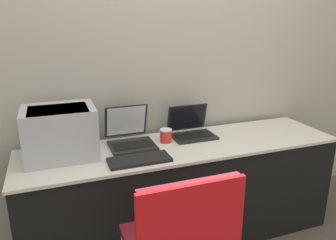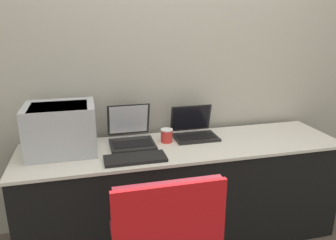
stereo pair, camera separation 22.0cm
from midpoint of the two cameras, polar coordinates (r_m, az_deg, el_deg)
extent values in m
cube|color=#B7B2A3|center=(2.47, 2.97, 11.09)|extent=(8.00, 0.05, 2.60)
cube|color=black|center=(2.43, 5.24, -12.65)|extent=(2.20, 0.56, 0.71)
cube|color=silver|center=(2.27, 5.49, -4.64)|extent=(2.22, 0.58, 0.02)
cube|color=#B2B7BC|center=(2.17, -15.40, -1.50)|extent=(0.43, 0.35, 0.32)
cube|color=#51565B|center=(2.10, -15.70, 1.58)|extent=(0.35, 0.26, 0.06)
cube|color=black|center=(2.25, -3.43, -4.32)|extent=(0.30, 0.25, 0.02)
cube|color=black|center=(2.23, -3.37, -4.19)|extent=(0.27, 0.14, 0.00)
cube|color=black|center=(2.36, -4.26, 0.04)|extent=(0.30, 0.09, 0.24)
cube|color=silver|center=(2.35, -4.23, 0.05)|extent=(0.27, 0.08, 0.22)
cube|color=black|center=(2.39, 7.52, -3.08)|extent=(0.31, 0.21, 0.02)
cube|color=black|center=(2.38, 7.62, -2.92)|extent=(0.27, 0.11, 0.00)
cube|color=black|center=(2.47, 6.52, 0.31)|extent=(0.31, 0.05, 0.20)
cube|color=black|center=(2.46, 6.59, 0.30)|extent=(0.28, 0.05, 0.18)
cube|color=black|center=(2.03, -2.62, -6.77)|extent=(0.38, 0.16, 0.02)
cylinder|color=red|center=(2.30, 2.51, -2.87)|extent=(0.08, 0.08, 0.09)
cylinder|color=white|center=(2.28, 2.52, -1.76)|extent=(0.09, 0.09, 0.01)
cube|color=maroon|center=(1.51, 4.52, -17.96)|extent=(0.47, 0.03, 0.43)
cube|color=red|center=(1.50, 4.84, -19.19)|extent=(0.50, 0.02, 0.47)
camera|label=1|loc=(0.11, -87.14, 0.89)|focal=35.00mm
camera|label=2|loc=(0.11, 92.86, -0.89)|focal=35.00mm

